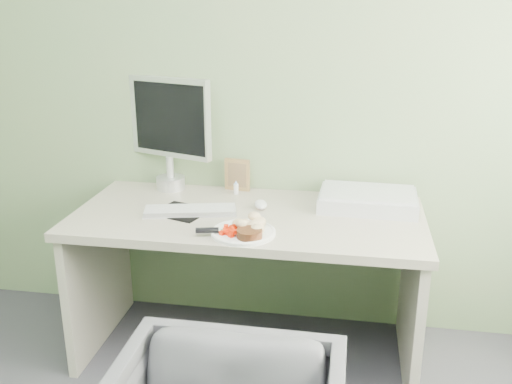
% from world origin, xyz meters
% --- Properties ---
extents(wall_back, '(3.50, 0.00, 3.50)m').
position_xyz_m(wall_back, '(0.00, 2.00, 1.35)').
color(wall_back, gray).
rests_on(wall_back, floor).
extents(desk, '(1.60, 0.75, 0.73)m').
position_xyz_m(desk, '(0.00, 1.62, 0.55)').
color(desk, '#B8AF9A').
rests_on(desk, floor).
extents(plate, '(0.27, 0.27, 0.01)m').
position_xyz_m(plate, '(0.03, 1.39, 0.74)').
color(plate, white).
rests_on(plate, desk).
extents(steak, '(0.14, 0.14, 0.03)m').
position_xyz_m(steak, '(0.06, 1.32, 0.76)').
color(steak, black).
rests_on(steak, plate).
extents(potato_pile, '(0.13, 0.10, 0.06)m').
position_xyz_m(potato_pile, '(0.05, 1.40, 0.78)').
color(potato_pile, tan).
rests_on(potato_pile, plate).
extents(carrot_heap, '(0.09, 0.08, 0.05)m').
position_xyz_m(carrot_heap, '(-0.02, 1.35, 0.77)').
color(carrot_heap, red).
rests_on(carrot_heap, plate).
extents(steak_knife, '(0.25, 0.08, 0.02)m').
position_xyz_m(steak_knife, '(-0.08, 1.35, 0.76)').
color(steak_knife, silver).
rests_on(steak_knife, plate).
extents(mousepad, '(0.29, 0.27, 0.00)m').
position_xyz_m(mousepad, '(-0.31, 1.60, 0.73)').
color(mousepad, black).
rests_on(mousepad, desk).
extents(keyboard, '(0.43, 0.22, 0.02)m').
position_xyz_m(keyboard, '(-0.26, 1.59, 0.75)').
color(keyboard, white).
rests_on(keyboard, desk).
extents(computer_mouse, '(0.08, 0.11, 0.04)m').
position_xyz_m(computer_mouse, '(0.05, 1.71, 0.75)').
color(computer_mouse, white).
rests_on(computer_mouse, desk).
extents(photo_frame, '(0.13, 0.04, 0.17)m').
position_xyz_m(photo_frame, '(-0.12, 1.95, 0.81)').
color(photo_frame, '#AB864F').
rests_on(photo_frame, desk).
extents(eyedrop_bottle, '(0.02, 0.02, 0.07)m').
position_xyz_m(eyedrop_bottle, '(-0.11, 1.89, 0.76)').
color(eyedrop_bottle, white).
rests_on(eyedrop_bottle, desk).
extents(scanner, '(0.46, 0.32, 0.07)m').
position_xyz_m(scanner, '(0.54, 1.80, 0.77)').
color(scanner, silver).
rests_on(scanner, desk).
extents(monitor, '(0.46, 0.20, 0.57)m').
position_xyz_m(monitor, '(-0.46, 1.94, 1.05)').
color(monitor, silver).
rests_on(monitor, desk).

